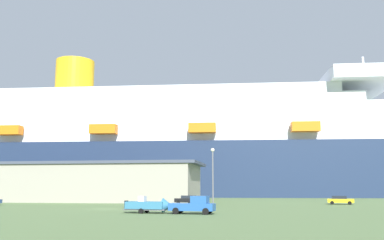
# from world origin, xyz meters

# --- Properties ---
(ground_plane) EXTENTS (600.00, 600.00, 0.00)m
(ground_plane) POSITION_xyz_m (0.00, 30.00, 0.00)
(ground_plane) COLOR #567042
(cruise_ship) EXTENTS (255.87, 45.19, 55.24)m
(cruise_ship) POSITION_xyz_m (-4.10, 79.26, 14.70)
(cruise_ship) COLOR #1E2D4C
(cruise_ship) RESTS_ON ground_plane
(terminal_building) EXTENTS (72.98, 21.66, 8.47)m
(terminal_building) POSITION_xyz_m (-24.16, 29.77, 4.26)
(terminal_building) COLOR gray
(terminal_building) RESTS_ON ground_plane
(pickup_truck) EXTENTS (5.83, 2.92, 2.20)m
(pickup_truck) POSITION_xyz_m (14.58, -9.78, 1.04)
(pickup_truck) COLOR #2659A5
(pickup_truck) RESTS_ON ground_plane
(small_boat_on_trailer) EXTENTS (7.00, 2.75, 2.15)m
(small_boat_on_trailer) POSITION_xyz_m (8.99, -8.95, 0.97)
(small_boat_on_trailer) COLOR #595960
(small_boat_on_trailer) RESTS_ON ground_plane
(street_lamp) EXTENTS (0.56, 0.56, 9.01)m
(street_lamp) POSITION_xyz_m (16.28, 0.37, 5.77)
(street_lamp) COLOR slate
(street_lamp) RESTS_ON ground_plane
(parked_car_yellow_taxi) EXTENTS (4.92, 2.74, 1.58)m
(parked_car_yellow_taxi) POSITION_xyz_m (38.74, 20.02, 0.83)
(parked_car_yellow_taxi) COLOR yellow
(parked_car_yellow_taxi) RESTS_ON ground_plane
(parked_car_black_coupe) EXTENTS (4.84, 2.27, 1.58)m
(parked_car_black_coupe) POSITION_xyz_m (10.04, 20.19, 0.84)
(parked_car_black_coupe) COLOR black
(parked_car_black_coupe) RESTS_ON ground_plane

